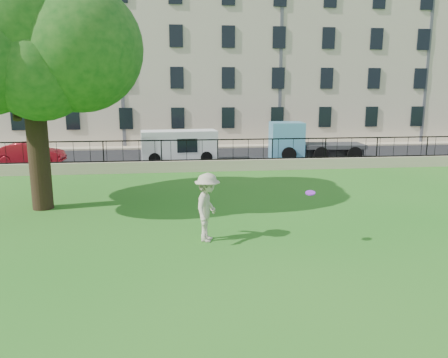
{
  "coord_description": "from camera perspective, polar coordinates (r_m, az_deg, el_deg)",
  "views": [
    {
      "loc": [
        -2.45,
        -11.14,
        4.31
      ],
      "look_at": [
        -0.68,
        3.5,
        1.29
      ],
      "focal_mm": 35.0,
      "sensor_mm": 36.0,
      "label": 1
    }
  ],
  "objects": [
    {
      "name": "retaining_wall",
      "position": [
        23.61,
        -0.82,
        1.78
      ],
      "size": [
        50.0,
        0.4,
        0.6
      ],
      "primitive_type": "cube",
      "color": "tan",
      "rests_on": "ground"
    },
    {
      "name": "frisbee",
      "position": [
        12.21,
        11.21,
        -1.79
      ],
      "size": [
        0.34,
        0.33,
        0.12
      ],
      "primitive_type": "cylinder",
      "rotation": [
        0.21,
        -0.14,
        0.25
      ],
      "color": "purple"
    },
    {
      "name": "building_row",
      "position": [
        38.87,
        -3.37,
        15.39
      ],
      "size": [
        56.4,
        10.4,
        13.8
      ],
      "color": "beige",
      "rests_on": "ground"
    },
    {
      "name": "blue_truck",
      "position": [
        28.18,
        11.73,
        4.92
      ],
      "size": [
        5.7,
        2.41,
        2.33
      ],
      "primitive_type": "cube",
      "rotation": [
        0.0,
        0.0,
        -0.08
      ],
      "color": "#5096BB",
      "rests_on": "street"
    },
    {
      "name": "man",
      "position": [
        12.57,
        -2.17,
        -3.73
      ],
      "size": [
        1.11,
        1.46,
        2.0
      ],
      "primitive_type": "imported",
      "rotation": [
        0.0,
        0.0,
        1.25
      ],
      "color": "#B6AD94",
      "rests_on": "ground"
    },
    {
      "name": "ground",
      "position": [
        12.19,
        5.24,
        -9.19
      ],
      "size": [
        120.0,
        120.0,
        0.0
      ],
      "primitive_type": "plane",
      "color": "#1F6A19",
      "rests_on": "ground"
    },
    {
      "name": "iron_railing",
      "position": [
        23.48,
        -0.83,
        3.83
      ],
      "size": [
        50.0,
        0.05,
        1.13
      ],
      "color": "black",
      "rests_on": "retaining_wall"
    },
    {
      "name": "tree",
      "position": [
        17.21,
        -24.55,
        17.07
      ],
      "size": [
        7.81,
        6.01,
        9.52
      ],
      "color": "black",
      "rests_on": "ground"
    },
    {
      "name": "sidewalk",
      "position": [
        33.4,
        -2.62,
        4.24
      ],
      "size": [
        60.0,
        1.4,
        0.12
      ],
      "primitive_type": "cube",
      "color": "tan",
      "rests_on": "ground"
    },
    {
      "name": "red_sedan",
      "position": [
        28.05,
        -24.06,
        3.04
      ],
      "size": [
        3.96,
        1.52,
        1.29
      ],
      "primitive_type": "imported",
      "rotation": [
        0.0,
        0.0,
        1.53
      ],
      "color": "#B61624",
      "rests_on": "street"
    },
    {
      "name": "street",
      "position": [
        28.28,
        -1.83,
        2.8
      ],
      "size": [
        60.0,
        9.0,
        0.01
      ],
      "primitive_type": "cube",
      "color": "black",
      "rests_on": "ground"
    },
    {
      "name": "white_van",
      "position": [
        26.75,
        -5.88,
        4.29
      ],
      "size": [
        4.65,
        2.11,
        1.9
      ],
      "primitive_type": "cube",
      "rotation": [
        0.0,
        0.0,
        0.08
      ],
      "color": "white",
      "rests_on": "street"
    }
  ]
}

